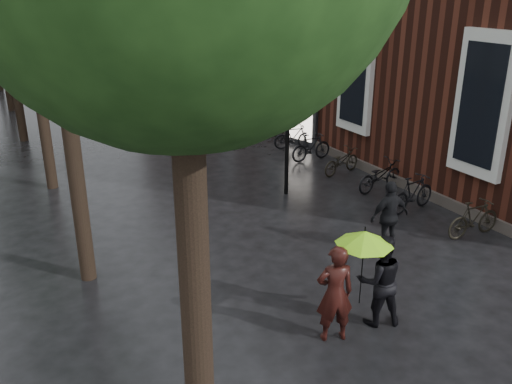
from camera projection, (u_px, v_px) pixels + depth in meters
person_burgundy at (335, 294)px, 9.17m from camera, size 0.75×0.61×1.80m
person_black at (380, 280)px, 9.63m from camera, size 1.02×0.91×1.74m
lime_umbrella at (364, 238)px, 9.15m from camera, size 1.01×1.01×1.49m
pedestrian_walking at (389, 216)px, 12.34m from camera, size 1.02×0.49×1.68m
parked_bicycles at (309, 146)px, 18.99m from camera, size 2.08×14.31×1.02m
ad_lightbox at (304, 119)px, 20.35m from camera, size 0.31×1.35×2.03m
lamp_post at (288, 110)px, 15.05m from camera, size 0.21×0.21×4.12m
cycle_sign at (59, 98)px, 20.26m from camera, size 0.14×0.49×2.69m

